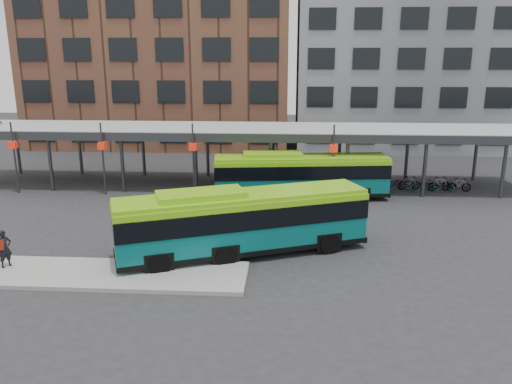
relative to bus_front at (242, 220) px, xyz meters
name	(u,v)px	position (x,y,z in m)	size (l,w,h in m)	color
ground	(220,252)	(-1.08, 0.21, -1.65)	(120.00, 120.00, 0.00)	#28282B
boarding_island	(80,274)	(-6.58, -2.79, -1.56)	(14.00, 3.00, 0.18)	gray
canopy	(243,131)	(-1.13, 13.07, 2.25)	(40.00, 6.53, 4.80)	#999B9E
building_brick	(164,37)	(-11.08, 32.21, 9.35)	(26.00, 14.00, 22.00)	brown
building_grey	(416,46)	(14.92, 32.21, 8.35)	(24.00, 14.00, 20.00)	slate
bus_front	(242,220)	(0.00, 0.00, 0.00)	(11.60, 6.57, 3.18)	#085E5E
bus_rear	(300,175)	(2.86, 9.78, -0.07)	(11.27, 3.70, 3.05)	#085E5E
pedestrian	(4,248)	(-9.92, -2.49, -0.64)	(0.66, 0.71, 1.64)	black
bike_rack	(426,184)	(11.58, 12.27, -1.19)	(5.67, 1.29, 0.99)	slate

